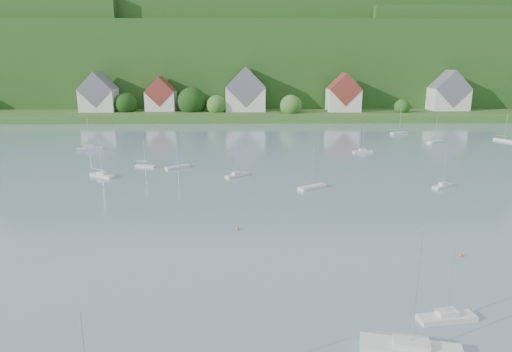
{
  "coord_description": "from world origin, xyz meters",
  "views": [
    {
      "loc": [
        6.8,
        1.24,
        22.94
      ],
      "look_at": [
        7.77,
        75.0,
        4.0
      ],
      "focal_mm": 31.43,
      "sensor_mm": 36.0,
      "label": 1
    }
  ],
  "objects": [
    {
      "name": "village_building_0",
      "position": [
        -55.0,
        187.0,
        9.51
      ],
      "size": [
        14.0,
        10.4,
        16.0
      ],
      "color": "silver",
      "rests_on": "far_shore_strip"
    },
    {
      "name": "mooring_buoy_2",
      "position": [
        32.27,
        51.02,
        0.0
      ],
      "size": [
        0.45,
        0.45,
        0.45
      ],
      "primitive_type": "sphere",
      "color": "orange",
      "rests_on": "ground"
    },
    {
      "name": "near_sailboat_3",
      "position": [
        24.64,
        37.28,
        0.41
      ],
      "size": [
        5.48,
        2.27,
        7.18
      ],
      "rotation": [
        0.0,
        0.0,
        0.15
      ],
      "color": "silver",
      "rests_on": "ground"
    },
    {
      "name": "mooring_buoy_3",
      "position": [
        4.96,
        60.38,
        0.0
      ],
      "size": [
        0.47,
        0.47,
        0.47
      ],
      "primitive_type": "sphere",
      "color": "orange",
      "rests_on": "ground"
    },
    {
      "name": "forested_ridge",
      "position": [
        0.39,
        268.57,
        22.89
      ],
      "size": [
        620.0,
        181.22,
        69.89
      ],
      "color": "#143D13",
      "rests_on": "ground"
    },
    {
      "name": "village_building_4",
      "position": [
        90.0,
        190.0,
        9.59
      ],
      "size": [
        15.0,
        10.4,
        16.5
      ],
      "color": "silver",
      "rests_on": "far_shore_strip"
    },
    {
      "name": "far_shore_strip",
      "position": [
        0.0,
        200.0,
        1.5
      ],
      "size": [
        600.0,
        60.0,
        3.0
      ],
      "primitive_type": "cube",
      "color": "#355620",
      "rests_on": "ground"
    },
    {
      "name": "village_building_3",
      "position": [
        45.0,
        186.0,
        9.43
      ],
      "size": [
        13.0,
        10.4,
        15.5
      ],
      "color": "silver",
      "rests_on": "far_shore_strip"
    },
    {
      "name": "village_building_2",
      "position": [
        5.0,
        188.0,
        10.27
      ],
      "size": [
        16.0,
        11.44,
        18.0
      ],
      "color": "silver",
      "rests_on": "far_shore_strip"
    },
    {
      "name": "far_sailboat_cluster",
      "position": [
        14.84,
        114.98,
        0.37
      ],
      "size": [
        202.15,
        71.28,
        8.71
      ],
      "color": "silver",
      "rests_on": "ground"
    },
    {
      "name": "village_building_1",
      "position": [
        -30.0,
        189.0,
        8.75
      ],
      "size": [
        12.0,
        9.36,
        14.0
      ],
      "color": "silver",
      "rests_on": "far_shore_strip"
    },
    {
      "name": "near_sailboat_4",
      "position": [
        19.68,
        32.5,
        0.52
      ],
      "size": [
        8.28,
        3.97,
        10.78
      ],
      "rotation": [
        0.0,
        0.0,
        -0.23
      ],
      "color": "silver",
      "rests_on": "ground"
    }
  ]
}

